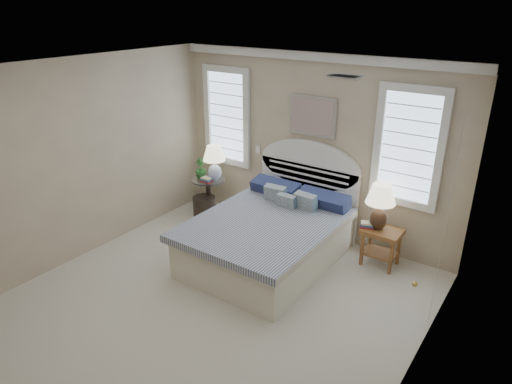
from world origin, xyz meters
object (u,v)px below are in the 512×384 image
object	(u,v)px
side_table_left	(208,193)
lamp_right	(380,202)
floor_pot	(204,207)
bed	(272,233)
nightstand_right	(382,239)
lamp_left	(214,159)

from	to	relation	value
side_table_left	lamp_right	xyz separation A→B (m)	(2.87, 0.10, 0.53)
floor_pot	side_table_left	bearing A→B (deg)	88.82
bed	nightstand_right	size ratio (longest dim) A/B	4.29
bed	side_table_left	bearing A→B (deg)	160.26
lamp_left	bed	bearing A→B (deg)	-22.26
floor_pot	lamp_left	bearing A→B (deg)	48.79
nightstand_right	floor_pot	size ratio (longest dim) A/B	1.41
nightstand_right	floor_pot	world-z (taller)	nightstand_right
floor_pot	lamp_left	size ratio (longest dim) A/B	0.64
nightstand_right	lamp_right	distance (m)	0.54
lamp_left	floor_pot	bearing A→B (deg)	-131.21
lamp_left	lamp_right	distance (m)	2.75
side_table_left	floor_pot	size ratio (longest dim) A/B	1.68
side_table_left	nightstand_right	world-z (taller)	side_table_left
lamp_left	nightstand_right	bearing A→B (deg)	1.38
bed	nightstand_right	bearing A→B (deg)	28.03
floor_pot	lamp_right	world-z (taller)	lamp_right
nightstand_right	lamp_right	size ratio (longest dim) A/B	0.83
nightstand_right	lamp_left	distance (m)	2.89
side_table_left	floor_pot	distance (m)	0.24
floor_pot	lamp_left	distance (m)	0.84
bed	floor_pot	distance (m)	1.73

